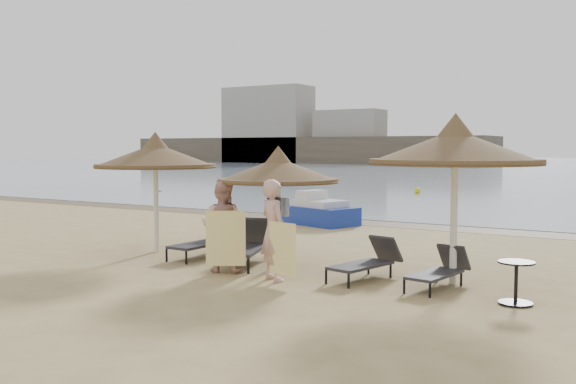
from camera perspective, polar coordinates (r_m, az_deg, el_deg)
name	(u,v)px	position (r m, az deg, el deg)	size (l,w,h in m)	color
ground	(260,280)	(12.00, -2.49, -7.86)	(160.00, 160.00, 0.00)	tan
wet_sand_strip	(430,227)	(20.38, 12.53, -3.04)	(200.00, 1.60, 0.01)	brown
far_shore	(421,144)	(93.11, 11.77, 4.19)	(150.00, 54.80, 12.00)	brown
palapa_left	(156,156)	(15.33, -11.70, 3.12)	(2.86, 2.86, 2.83)	silver
palapa_center	(278,171)	(13.06, -0.88, 1.90)	(2.52, 2.52, 2.50)	silver
palapa_right	(455,148)	(11.84, 14.63, 3.79)	(3.10, 3.10, 3.08)	silver
lounger_far_left	(207,240)	(14.63, -7.26, -4.26)	(0.64, 1.87, 0.83)	black
lounger_near_left	(248,244)	(13.69, -3.58, -4.64)	(1.33, 2.16, 0.92)	black
lounger_near_right	(368,261)	(12.18, 7.15, -6.07)	(0.90, 1.79, 0.76)	black
lounger_far_right	(440,269)	(11.68, 13.40, -6.71)	(0.74, 1.64, 0.71)	black
side_table	(516,284)	(10.76, 19.60, -7.73)	(0.57, 0.57, 0.68)	black
person_left	(222,219)	(12.74, -5.88, -2.39)	(0.97, 0.63, 2.10)	#D39E8D
person_right	(273,222)	(11.82, -1.30, -2.68)	(1.00, 0.65, 2.18)	#D39E8D
towel_left	(226,238)	(12.29, -5.56, -4.13)	(0.63, 0.45, 1.06)	yellow
towel_right	(282,249)	(11.49, -0.51, -5.07)	(0.67, 0.18, 0.95)	yellow
bag_patterned	(283,207)	(13.26, -0.46, -1.35)	(0.31, 0.19, 0.37)	white
bag_dark	(274,206)	(12.97, -1.25, -1.29)	(0.28, 0.15, 0.38)	black
pedal_boat	(320,212)	(20.54, 2.85, -1.78)	(2.61, 2.00, 1.08)	navy
buoy_left	(417,191)	(34.73, 11.44, 0.12)	(0.33, 0.33, 0.33)	yellow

